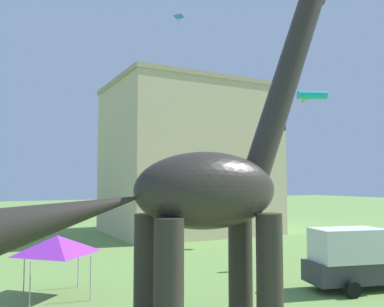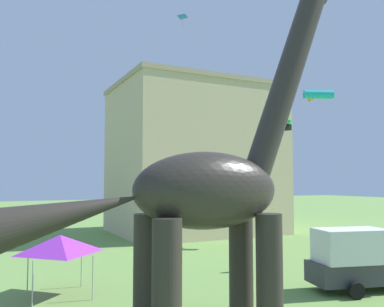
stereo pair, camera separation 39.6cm
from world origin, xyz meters
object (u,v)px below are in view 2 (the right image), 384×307
at_px(kite_mid_center, 317,95).
at_px(kite_trailing, 183,17).
at_px(person_watching_child, 244,256).
at_px(dinosaur_sculpture, 206,190).
at_px(parked_box_truck, 361,258).
at_px(kite_apex, 286,125).
at_px(festival_canopy_tent, 60,244).

bearing_deg(kite_mid_center, kite_trailing, -165.11).
xyz_separation_m(person_watching_child, kite_mid_center, (13.04, 6.91, 12.87)).
xyz_separation_m(dinosaur_sculpture, parked_box_truck, (10.07, 1.61, -3.66)).
relative_size(kite_apex, kite_trailing, 1.21).
xyz_separation_m(festival_canopy_tent, kite_apex, (21.40, 8.46, 8.36)).
height_order(parked_box_truck, kite_trailing, kite_trailing).
distance_m(kite_apex, kite_mid_center, 4.25).
relative_size(person_watching_child, kite_trailing, 2.00).
bearing_deg(kite_mid_center, kite_apex, 161.37).
bearing_deg(kite_trailing, kite_mid_center, 14.89).
bearing_deg(parked_box_truck, festival_canopy_tent, 172.38).
bearing_deg(dinosaur_sculpture, kite_trailing, 60.95).
relative_size(festival_canopy_tent, kite_mid_center, 1.11).
relative_size(dinosaur_sculpture, festival_canopy_tent, 4.66).
bearing_deg(kite_trailing, kite_apex, 21.77).
bearing_deg(parked_box_truck, kite_trailing, 138.69).
bearing_deg(person_watching_child, festival_canopy_tent, 101.12).
bearing_deg(festival_canopy_tent, kite_trailing, 21.25).
xyz_separation_m(parked_box_truck, festival_canopy_tent, (-14.31, 5.86, 0.90)).
distance_m(dinosaur_sculpture, parked_box_truck, 10.84).
xyz_separation_m(parked_box_truck, kite_trailing, (-6.11, 9.04, 15.24)).
relative_size(person_watching_child, festival_canopy_tent, 0.50).
relative_size(parked_box_truck, kite_apex, 6.21).
distance_m(person_watching_child, kite_apex, 16.23).
bearing_deg(kite_trailing, parked_box_truck, -55.94).
xyz_separation_m(parked_box_truck, person_watching_child, (-3.03, 6.42, -0.69)).
height_order(dinosaur_sculpture, festival_canopy_tent, dinosaur_sculpture).
bearing_deg(dinosaur_sculpture, festival_canopy_tent, 110.92).
height_order(dinosaur_sculpture, kite_trailing, kite_trailing).
relative_size(parked_box_truck, kite_trailing, 7.52).
distance_m(dinosaur_sculpture, kite_trailing, 16.22).
xyz_separation_m(person_watching_child, kite_apex, (10.12, 7.90, 9.94)).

